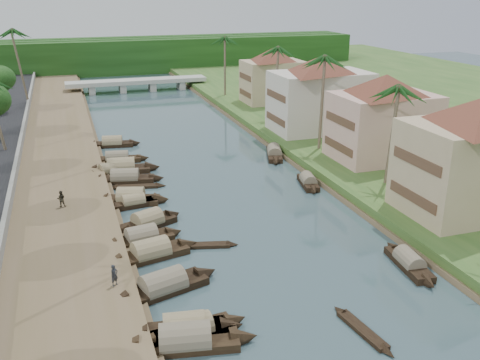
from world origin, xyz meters
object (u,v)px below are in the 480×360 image
object	(u,v)px
sampan_0	(185,341)
person_near	(114,275)
building_near	(476,154)
sampan_1	(184,330)
bridge	(137,83)

from	to	relation	value
sampan_0	person_near	xyz separation A→B (m)	(-3.28, 7.02, 1.16)
building_near	person_near	xyz separation A→B (m)	(-31.38, -2.51, -4.81)
building_near	sampan_1	world-z (taller)	building_near
sampan_0	person_near	size ratio (longest dim) A/B	5.85
sampan_1	person_near	bearing A→B (deg)	129.15
bridge	person_near	distance (m)	77.50
bridge	building_near	bearing A→B (deg)	-75.61
bridge	sampan_1	distance (m)	82.91
sampan_0	sampan_1	xyz separation A→B (m)	(0.20, 1.11, -0.00)
building_near	sampan_1	distance (m)	29.75
building_near	sampan_0	world-z (taller)	building_near
bridge	sampan_0	size ratio (longest dim) A/B	3.09
building_near	sampan_1	bearing A→B (deg)	-163.21
sampan_0	person_near	world-z (taller)	person_near
bridge	building_near	world-z (taller)	building_near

